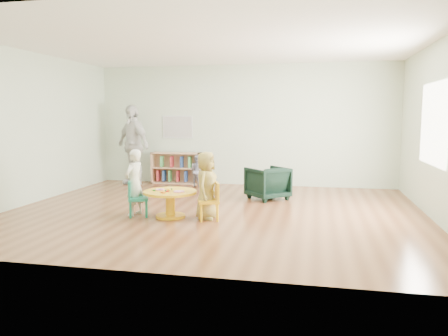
% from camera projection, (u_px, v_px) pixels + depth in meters
% --- Properties ---
extents(room, '(7.10, 7.00, 2.80)m').
position_uv_depth(room, '(215.00, 100.00, 7.24)').
color(room, brown).
rests_on(room, ground).
extents(activity_table, '(0.86, 0.86, 0.47)m').
position_uv_depth(activity_table, '(170.00, 199.00, 7.01)').
color(activity_table, yellow).
rests_on(activity_table, ground).
extents(kid_chair_left, '(0.40, 0.40, 0.58)m').
position_uv_depth(kid_chair_left, '(136.00, 197.00, 7.06)').
color(kid_chair_left, '#178060').
rests_on(kid_chair_left, ground).
extents(kid_chair_right, '(0.41, 0.41, 0.59)m').
position_uv_depth(kid_chair_right, '(211.00, 200.00, 6.82)').
color(kid_chair_right, yellow).
rests_on(kid_chair_right, ground).
extents(bookshelf, '(1.20, 0.30, 0.75)m').
position_uv_depth(bookshelf, '(176.00, 168.00, 10.53)').
color(bookshelf, tan).
rests_on(bookshelf, ground).
extents(alphabet_poster, '(0.74, 0.01, 0.54)m').
position_uv_depth(alphabet_poster, '(178.00, 127.00, 10.53)').
color(alphabet_poster, silver).
rests_on(alphabet_poster, ground).
extents(armchair, '(0.98, 0.98, 0.64)m').
position_uv_depth(armchair, '(268.00, 183.00, 8.52)').
color(armchair, black).
rests_on(armchair, ground).
extents(child_left, '(0.35, 0.45, 1.08)m').
position_uv_depth(child_left, '(134.00, 182.00, 7.14)').
color(child_left, silver).
rests_on(child_left, ground).
extents(child_right, '(0.38, 0.55, 1.07)m').
position_uv_depth(child_right, '(206.00, 185.00, 6.87)').
color(child_right, yellow).
rests_on(child_right, ground).
extents(toddler, '(0.44, 0.40, 0.73)m').
position_uv_depth(toddler, '(197.00, 171.00, 9.98)').
color(toddler, '#1B1D44').
rests_on(toddler, ground).
extents(adult_caretaker, '(1.18, 0.97, 1.88)m').
position_uv_depth(adult_caretaker, '(133.00, 145.00, 10.30)').
color(adult_caretaker, white).
rests_on(adult_caretaker, ground).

